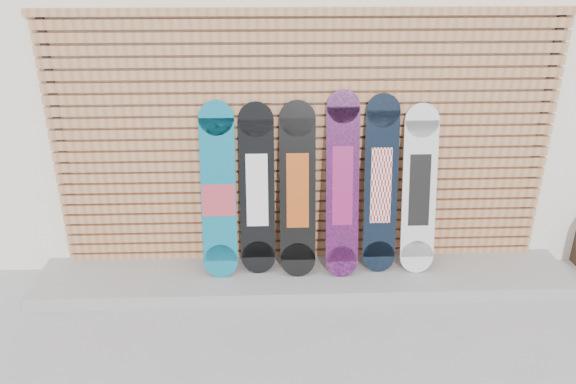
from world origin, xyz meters
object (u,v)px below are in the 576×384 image
Objects in this scene: snowboard_2 at (298,191)px; snowboard_0 at (219,192)px; snowboard_3 at (342,186)px; snowboard_5 at (419,190)px; snowboard_4 at (381,186)px; snowboard_1 at (257,190)px.

snowboard_0 is at bearing 179.71° from snowboard_2.
snowboard_5 is (0.66, 0.02, -0.06)m from snowboard_3.
snowboard_5 is (1.69, 0.01, -0.01)m from snowboard_0.
snowboard_1 is at bearing 179.55° from snowboard_4.
snowboard_3 is (0.71, -0.04, 0.05)m from snowboard_1.
snowboard_1 is 1.02× the size of snowboard_5.
snowboard_2 is 0.97× the size of snowboard_4.
snowboard_2 is at bearing -179.29° from snowboard_5.
snowboard_1 is (0.32, 0.03, 0.00)m from snowboard_0.
snowboard_0 is 1.69m from snowboard_5.
snowboard_0 is 1.03× the size of snowboard_5.
snowboard_1 is 1.04m from snowboard_4.
snowboard_5 is (1.37, -0.02, -0.01)m from snowboard_1.
snowboard_3 is at bearing -0.70° from snowboard_0.
snowboard_0 is 0.95× the size of snowboard_3.
snowboard_1 is 0.34m from snowboard_2.
snowboard_4 is 1.06× the size of snowboard_5.
snowboard_3 reaches higher than snowboard_2.
snowboard_4 is at bearing 0.92° from snowboard_0.
snowboard_2 is 1.03m from snowboard_5.
snowboard_4 is (0.70, 0.03, 0.02)m from snowboard_2.
snowboard_1 is 1.37m from snowboard_5.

